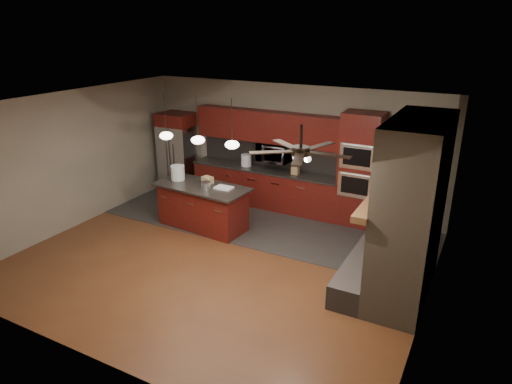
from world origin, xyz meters
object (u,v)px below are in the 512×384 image
Objects in this scene: paint_tray at (224,188)px; paint_can at (206,185)px; white_bucket at (178,173)px; cardboard_box at (207,180)px; microwave at (274,152)px; refrigerator at (179,153)px; counter_box at (295,170)px; oven_tower at (360,170)px; counter_bucket at (246,160)px; kitchen_island at (203,206)px.

paint_can is at bearing -153.27° from paint_tray.
white_bucket is 0.69m from cardboard_box.
microwave is 1.97m from paint_can.
refrigerator is 11.32× the size of counter_box.
refrigerator reaches higher than microwave.
counter_bucket is at bearing 179.84° from oven_tower.
microwave reaches higher than white_bucket.
refrigerator is (-2.59, -0.13, -0.31)m from microwave.
paint_can is at bearing -24.86° from kitchen_island.
kitchen_island is 10.11× the size of paint_can.
kitchen_island is (-0.80, -1.75, -0.83)m from microwave.
oven_tower is 3.79m from white_bucket.
cardboard_box is at bearing 166.61° from paint_tray.
paint_tray is at bearing -100.52° from microwave.
microwave is 0.37× the size of refrigerator.
refrigerator reaches higher than counter_bucket.
oven_tower is 8.71× the size of counter_bucket.
cardboard_box is 1.51m from counter_bucket.
kitchen_island is 7.41× the size of counter_bucket.
microwave is 2.22m from white_bucket.
oven_tower is 1.18× the size of kitchen_island.
refrigerator is at bearing 126.42° from white_bucket.
white_bucket is 0.89× the size of paint_tray.
counter_box is at bearing 59.90° from cardboard_box.
oven_tower reaches higher than cardboard_box.
paint_tray is at bearing -0.67° from white_bucket.
kitchen_island is at bearing -126.97° from counter_box.
white_bucket is at bearing 176.90° from kitchen_island.
paint_tray is at bearing -76.43° from counter_bucket.
refrigerator reaches higher than cardboard_box.
kitchen_island is at bearing -82.31° from cardboard_box.
paint_tray is (1.15, -0.01, -0.14)m from white_bucket.
kitchen_island is at bearing -93.13° from counter_bucket.
refrigerator is at bearing 154.13° from cardboard_box.
white_bucket reaches higher than kitchen_island.
oven_tower reaches higher than counter_box.
oven_tower is 11.88× the size of paint_can.
paint_tray is 1.57× the size of cardboard_box.
counter_box is (1.34, 1.46, -0.00)m from cardboard_box.
cardboard_box is at bearing 8.40° from white_bucket.
oven_tower is at bearing 25.02° from white_bucket.
white_bucket is 1.40× the size of cardboard_box.
paint_tray is (-0.31, -1.67, -0.36)m from microwave.
kitchen_island is 0.56m from cardboard_box.
counter_box is at bearing 54.95° from kitchen_island.
white_bucket is at bearing 167.86° from paint_can.
counter_bucket is (-2.68, 0.01, -0.15)m from oven_tower.
microwave is 4.18× the size of counter_box.
paint_tray is 1.97× the size of counter_box.
kitchen_island is at bearing -148.62° from oven_tower.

